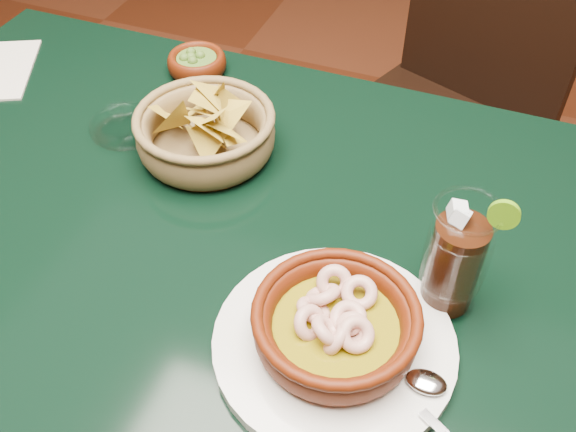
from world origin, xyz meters
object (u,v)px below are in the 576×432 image
(chip_basket, at_px, (206,132))
(cola_drink, at_px, (455,259))
(dining_table, at_px, (207,257))
(dining_chair, at_px, (448,108))
(shrimp_plate, at_px, (336,330))

(chip_basket, relative_size, cola_drink, 1.36)
(dining_table, xyz_separation_m, cola_drink, (0.35, -0.03, 0.18))
(dining_table, relative_size, chip_basket, 4.91)
(dining_chair, bearing_deg, dining_table, -109.62)
(dining_table, height_order, dining_chair, dining_chair)
(dining_table, relative_size, shrimp_plate, 3.34)
(dining_table, distance_m, dining_chair, 0.76)
(shrimp_plate, height_order, cola_drink, cola_drink)
(dining_chair, bearing_deg, shrimp_plate, -90.37)
(dining_chair, height_order, shrimp_plate, dining_chair)
(cola_drink, bearing_deg, dining_table, 174.98)
(shrimp_plate, height_order, chip_basket, chip_basket)
(dining_chair, distance_m, cola_drink, 0.81)
(shrimp_plate, distance_m, chip_basket, 0.40)
(dining_table, bearing_deg, cola_drink, -5.02)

